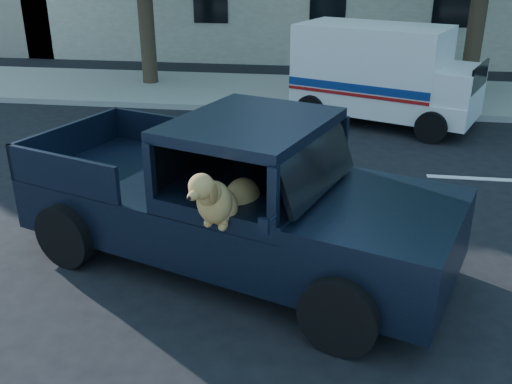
# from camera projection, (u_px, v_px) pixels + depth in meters

# --- Properties ---
(ground) EXTENTS (120.00, 120.00, 0.00)m
(ground) POSITION_uv_depth(u_px,v_px,m) (214.00, 256.00, 7.66)
(ground) COLOR black
(ground) RESTS_ON ground
(far_sidewalk) EXTENTS (60.00, 4.00, 0.15)m
(far_sidewalk) POSITION_uv_depth(u_px,v_px,m) (284.00, 92.00, 15.99)
(far_sidewalk) COLOR gray
(far_sidewalk) RESTS_ON ground
(lane_stripes) EXTENTS (21.60, 0.14, 0.01)m
(lane_stripes) POSITION_uv_depth(u_px,v_px,m) (360.00, 172.00, 10.48)
(lane_stripes) COLOR silver
(lane_stripes) RESTS_ON ground
(pickup_truck) EXTENTS (5.89, 3.82, 1.97)m
(pickup_truck) POSITION_uv_depth(u_px,v_px,m) (227.00, 214.00, 7.31)
(pickup_truck) COLOR black
(pickup_truck) RESTS_ON ground
(mail_truck) EXTENTS (4.46, 3.26, 2.22)m
(mail_truck) POSITION_uv_depth(u_px,v_px,m) (382.00, 81.00, 13.13)
(mail_truck) COLOR silver
(mail_truck) RESTS_ON ground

